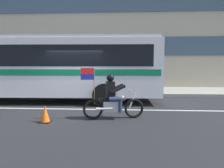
% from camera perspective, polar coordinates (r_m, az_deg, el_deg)
% --- Properties ---
extents(ground_plane, '(60.00, 60.00, 0.00)m').
position_cam_1_polar(ground_plane, '(9.91, -9.78, -5.84)').
color(ground_plane, black).
extents(sidewalk_curb, '(28.00, 3.80, 0.15)m').
position_cam_1_polar(sidewalk_curb, '(14.84, -5.24, -1.73)').
color(sidewalk_curb, gray).
rests_on(sidewalk_curb, ground_plane).
extents(lane_center_stripe, '(26.60, 0.14, 0.01)m').
position_cam_1_polar(lane_center_stripe, '(9.34, -10.63, -6.53)').
color(lane_center_stripe, silver).
rests_on(lane_center_stripe, ground_plane).
extents(office_building_facade, '(28.00, 0.89, 9.17)m').
position_cam_1_polar(office_building_facade, '(17.19, -4.17, 14.37)').
color(office_building_facade, '#B2A893').
rests_on(office_building_facade, ground_plane).
extents(transit_bus, '(11.59, 2.93, 3.22)m').
position_cam_1_polar(transit_bus, '(11.41, -17.63, 4.99)').
color(transit_bus, silver).
rests_on(transit_bus, ground_plane).
extents(motorcycle_with_rider, '(2.16, 0.76, 1.78)m').
position_cam_1_polar(motorcycle_with_rider, '(7.50, 0.28, -4.22)').
color(motorcycle_with_rider, black).
rests_on(motorcycle_with_rider, ground_plane).
extents(fire_hydrant, '(0.22, 0.30, 0.75)m').
position_cam_1_polar(fire_hydrant, '(13.30, 2.97, -0.63)').
color(fire_hydrant, '#4C8C3F').
rests_on(fire_hydrant, sidewalk_curb).
extents(traffic_cone, '(0.36, 0.36, 0.55)m').
position_cam_1_polar(traffic_cone, '(7.47, -17.28, -7.70)').
color(traffic_cone, '#EA590F').
rests_on(traffic_cone, ground_plane).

